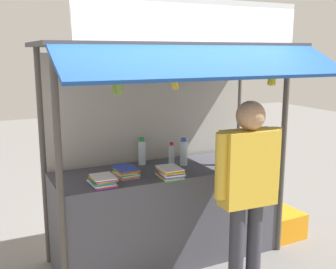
# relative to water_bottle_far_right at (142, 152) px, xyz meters

# --- Properties ---
(ground_plane) EXTENTS (20.00, 20.00, 0.00)m
(ground_plane) POSITION_rel_water_bottle_far_right_xyz_m (0.18, -0.26, -1.09)
(ground_plane) COLOR slate
(stall_counter) EXTENTS (2.29, 0.75, 0.96)m
(stall_counter) POSITION_rel_water_bottle_far_right_xyz_m (0.18, -0.26, -0.61)
(stall_counter) COLOR #4C4C56
(stall_counter) RESTS_ON ground
(stall_structure) EXTENTS (2.49, 1.55, 2.55)m
(stall_structure) POSITION_rel_water_bottle_far_right_xyz_m (0.18, -0.19, 0.45)
(stall_structure) COLOR #4C4742
(stall_structure) RESTS_ON ground
(water_bottle_far_right) EXTENTS (0.08, 0.08, 0.28)m
(water_bottle_far_right) POSITION_rel_water_bottle_far_right_xyz_m (0.00, 0.00, 0.00)
(water_bottle_far_right) COLOR silver
(water_bottle_far_right) RESTS_ON stall_counter
(water_bottle_far_left) EXTENTS (0.08, 0.08, 0.29)m
(water_bottle_far_left) POSITION_rel_water_bottle_far_right_xyz_m (0.38, -0.21, 0.00)
(water_bottle_far_left) COLOR silver
(water_bottle_far_left) RESTS_ON stall_counter
(water_bottle_rear_center) EXTENTS (0.06, 0.06, 0.23)m
(water_bottle_rear_center) POSITION_rel_water_bottle_far_right_xyz_m (0.29, -0.11, -0.03)
(water_bottle_rear_center) COLOR silver
(water_bottle_rear_center) RESTS_ON stall_counter
(magazine_stack_front_left) EXTENTS (0.22, 0.29, 0.10)m
(magazine_stack_front_left) POSITION_rel_water_bottle_far_right_xyz_m (0.06, -0.54, -0.08)
(magazine_stack_front_left) COLOR green
(magazine_stack_front_left) RESTS_ON stall_counter
(magazine_stack_center) EXTENTS (0.21, 0.29, 0.08)m
(magazine_stack_center) POSITION_rel_water_bottle_far_right_xyz_m (-0.29, -0.31, -0.09)
(magazine_stack_center) COLOR white
(magazine_stack_center) RESTS_ON stall_counter
(magazine_stack_left) EXTENTS (0.22, 0.26, 0.09)m
(magazine_stack_left) POSITION_rel_water_bottle_far_right_xyz_m (-0.57, -0.48, -0.09)
(magazine_stack_left) COLOR purple
(magazine_stack_left) RESTS_ON stall_counter
(banana_bunch_leftmost) EXTENTS (0.10, 0.10, 0.29)m
(banana_bunch_leftmost) POSITION_rel_water_bottle_far_right_xyz_m (-0.50, -0.73, 0.77)
(banana_bunch_leftmost) COLOR #332D23
(banana_bunch_inner_left) EXTENTS (0.09, 0.09, 0.27)m
(banana_bunch_inner_left) POSITION_rel_water_bottle_far_right_xyz_m (1.05, -0.73, 0.77)
(banana_bunch_inner_left) COLOR #332D23
(banana_bunch_rightmost) EXTENTS (0.08, 0.08, 0.27)m
(banana_bunch_rightmost) POSITION_rel_water_bottle_far_right_xyz_m (0.02, -0.73, 0.78)
(banana_bunch_rightmost) COLOR #332D23
(vendor_person) EXTENTS (0.65, 0.25, 1.72)m
(vendor_person) POSITION_rel_water_bottle_far_right_xyz_m (0.52, -1.12, -0.06)
(vendor_person) COLOR #383842
(vendor_person) RESTS_ON ground
(plastic_crate) EXTENTS (0.44, 0.44, 0.30)m
(plastic_crate) POSITION_rel_water_bottle_far_right_xyz_m (1.58, -0.38, -0.94)
(plastic_crate) COLOR orange
(plastic_crate) RESTS_ON ground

